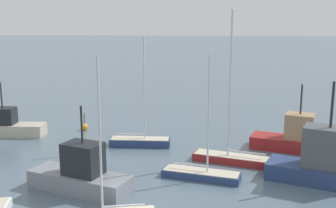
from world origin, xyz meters
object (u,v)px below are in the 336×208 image
Objects in this scene: fishing_boat_1 at (296,139)px; fishing_boat_3 at (81,175)px; sailboat_3 at (201,173)px; channel_buoy_1 at (85,127)px; sailboat_1 at (140,141)px; sailboat_4 at (234,156)px; fishing_boat_2 at (7,126)px; fishing_boat_0 at (331,165)px.

fishing_boat_1 is 15.72m from fishing_boat_3.
channel_buoy_1 is (-10.44, 9.88, -0.05)m from sailboat_3.
sailboat_1 reaches higher than fishing_boat_3.
sailboat_1 is 7.52m from sailboat_4.
sailboat_1 is at bearing 140.68° from sailboat_3.
channel_buoy_1 is (5.82, 2.39, -0.49)m from fishing_boat_2.
fishing_boat_0 is 20.39m from channel_buoy_1.
fishing_boat_1 is at bearing -129.69° from sailboat_4.
fishing_boat_0 is at bearing -64.99° from fishing_boat_1.
sailboat_1 is 1.06× the size of fishing_boat_0.
fishing_boat_0 is 1.26× the size of fishing_boat_3.
fishing_boat_2 is at bearing 169.49° from sailboat_1.
channel_buoy_1 is at bearing -9.05° from fishing_boat_0.
fishing_boat_1 is 4.30× the size of channel_buoy_1.
sailboat_4 is 1.55× the size of fishing_boat_1.
fishing_boat_0 is at bearing 28.65° from fishing_boat_3.
channel_buoy_1 is at bearing -162.23° from fishing_boat_2.
sailboat_3 is 14.37m from channel_buoy_1.
sailboat_1 is 7.66m from sailboat_3.
sailboat_4 is at bearing -26.48° from sailboat_1.
fishing_boat_1 is (6.60, 6.13, 0.56)m from sailboat_3.
sailboat_1 reaches higher than channel_buoy_1.
sailboat_4 is at bearing 50.88° from fishing_boat_3.
sailboat_3 reaches higher than channel_buoy_1.
fishing_boat_1 reaches higher than fishing_boat_3.
sailboat_4 is at bearing -8.97° from fishing_boat_0.
sailboat_3 is at bearing 150.70° from fishing_boat_2.
fishing_boat_3 is at bearing -128.85° from fishing_boat_1.
sailboat_4 is 10.22m from fishing_boat_3.
fishing_boat_0 is (5.32, -2.93, 0.70)m from sailboat_4.
fishing_boat_3 is (-13.89, -2.61, -0.23)m from fishing_boat_0.
sailboat_3 is 9.02m from fishing_boat_1.
fishing_boat_3 is at bearing -72.46° from channel_buoy_1.
fishing_boat_3 is at bearing -104.07° from sailboat_1.
fishing_boat_0 is at bearing -28.92° from channel_buoy_1.
fishing_boat_3 is 4.11× the size of channel_buoy_1.
sailboat_3 is 3.62m from sailboat_4.
fishing_boat_1 is 1.05× the size of fishing_boat_2.
sailboat_3 is 7.44m from fishing_boat_0.
sailboat_4 is 6.65× the size of channel_buoy_1.
sailboat_1 is 11.42m from fishing_boat_1.
fishing_boat_0 is 24.81m from fishing_boat_2.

